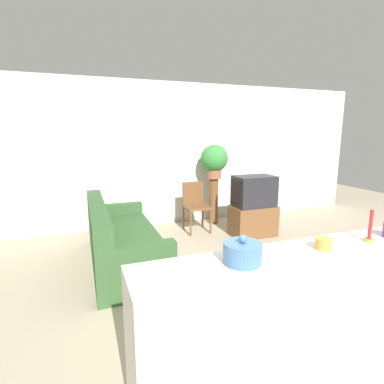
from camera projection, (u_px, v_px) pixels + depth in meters
ground_plane at (249, 325)px, 2.80m from camera, size 14.00×14.00×0.00m
wall_back at (157, 155)px, 5.69m from camera, size 9.00×0.06×2.70m
couch at (121, 243)px, 4.05m from camera, size 0.85×2.07×0.86m
tv_stand at (253, 221)px, 5.20m from camera, size 0.76×0.46×0.53m
television at (254, 191)px, 5.09m from camera, size 0.69×0.43×0.52m
wooden_chair at (195, 203)px, 5.43m from camera, size 0.44×0.44×0.88m
plant_stand at (214, 201)px, 5.87m from camera, size 0.17×0.17×0.90m
potted_plant at (214, 160)px, 5.71m from camera, size 0.52×0.52×0.64m
foreground_counter at (304, 320)px, 2.07m from camera, size 2.39×0.44×1.00m
decorative_bowl at (242, 253)px, 1.78m from camera, size 0.23×0.23×0.18m
candle_jar at (323, 244)px, 2.00m from camera, size 0.11×0.11×0.08m
candlestick at (370, 231)px, 2.14m from camera, size 0.07×0.07×0.23m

